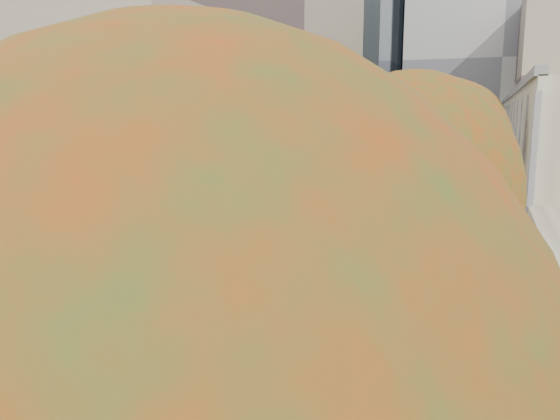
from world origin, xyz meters
The scene contains 12 objects.
bus_platform centered at (-3.88, 35.00, 0.07)m, with size 4.25×150.00×0.15m, color silver.
sidewalk centered at (4.12, 35.00, 0.04)m, with size 4.75×150.00×0.08m, color gray.
building_midrise centered at (-22.50, 41.00, 12.50)m, with size 24.00×46.00×25.00m, color gray.
building_far_block centered at (6.00, 96.00, 15.00)m, with size 30.00×18.00×30.00m, color #A5A299.
bus_shelter centered at (5.69, 10.96, 2.19)m, with size 1.90×4.40×2.53m.
tree_b centered at (3.60, 5.00, 5.04)m, with size 4.00×4.00×6.97m.
tree_c centered at (3.60, 13.00, 5.25)m, with size 4.20×4.20×7.28m.
tree_d centered at (3.60, 22.00, 5.47)m, with size 4.40×4.40×7.60m.
bus_near centered at (-7.39, 6.40, 1.62)m, with size 2.85×17.85×2.97m.
bus_far centered at (-7.18, 30.88, 1.61)m, with size 3.47×17.80×2.95m.
cyclist centered at (0.31, 7.07, 0.75)m, with size 0.77×1.64×2.02m.
distant_car centered at (-7.92, 43.64, 0.61)m, with size 1.44×3.57×1.22m, color beige.
Camera 1 is at (4.93, -5.24, 6.56)m, focal length 35.00 mm.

